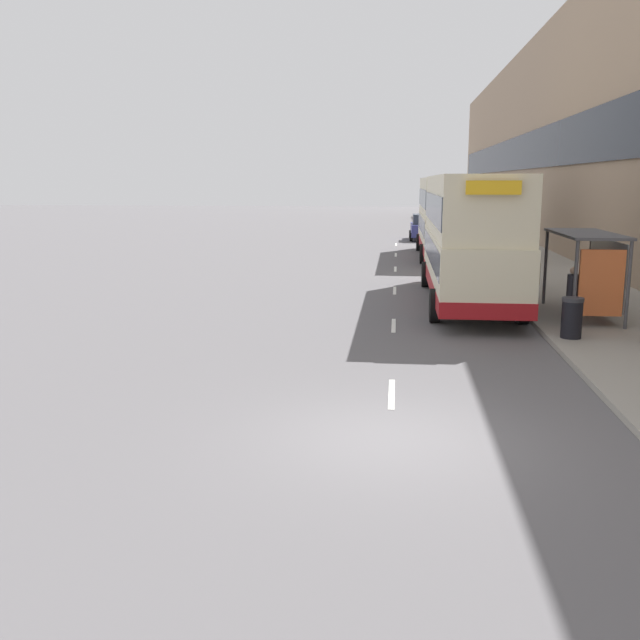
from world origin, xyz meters
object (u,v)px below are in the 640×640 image
Objects in this scene: double_decker_bus_ahead at (445,215)px; pedestrian_1 at (572,296)px; bus_shelter at (593,259)px; pedestrian_3 at (611,274)px; car_0 at (424,227)px; pedestrian_2 at (534,282)px; litter_bin at (572,318)px; double_decker_bus_near at (470,236)px.

double_decker_bus_ahead is 19.83m from pedestrian_1.
pedestrian_3 is at bearing 66.36° from bus_shelter.
car_0 is 2.59× the size of pedestrian_1.
pedestrian_2 reaches higher than pedestrian_1.
pedestrian_3 is 1.59× the size of litter_bin.
litter_bin is at bearing -102.76° from pedestrian_1.
pedestrian_2 is at bearing -141.12° from pedestrian_3.
car_0 is at bearing 91.06° from double_decker_bus_near.
bus_shelter is at bearing 67.76° from litter_bin.
double_decker_bus_ahead is 11.82m from car_0.
double_decker_bus_ahead is (0.17, 15.31, -0.00)m from double_decker_bus_near.
bus_shelter is 0.39× the size of double_decker_bus_ahead.
car_0 is at bearing 94.72° from pedestrian_2.
bus_shelter is 3.45m from litter_bin.
bus_shelter reaches higher than pedestrian_3.
litter_bin is at bearing -70.72° from double_decker_bus_near.
double_decker_bus_ahead reaches higher than pedestrian_2.
bus_shelter is 1.87m from pedestrian_1.
pedestrian_1 is 2.66m from pedestrian_2.
car_0 is 33.07m from litter_bin.
double_decker_bus_ahead is 21.39m from litter_bin.
double_decker_bus_ahead is 6.52× the size of pedestrian_1.
pedestrian_3 is at bearing 66.99° from litter_bin.
double_decker_bus_ahead is at bearing 107.86° from pedestrian_3.
pedestrian_1 is (2.93, -31.38, 0.09)m from car_0.
double_decker_bus_ahead reaches higher than pedestrian_1.
double_decker_bus_near is 1.04× the size of double_decker_bus_ahead.
bus_shelter is 2.50× the size of pedestrian_2.
pedestrian_2 reaches higher than litter_bin.
bus_shelter is at bearing -41.75° from double_decker_bus_near.
litter_bin is (-0.36, -1.59, -0.32)m from pedestrian_1.
double_decker_bus_ahead is 15.43m from pedestrian_3.
pedestrian_3 is at bearing 64.02° from pedestrian_1.
car_0 is (-3.80, 29.98, -0.97)m from bus_shelter.
pedestrian_2 is at bearing 139.96° from bus_shelter.
car_0 is at bearing 95.34° from pedestrian_1.
double_decker_bus_near is 2.61× the size of car_0.
litter_bin is at bearing -113.01° from pedestrian_3.
double_decker_bus_ahead is at bearing 89.38° from double_decker_bus_near.
bus_shelter reaches higher than car_0.
bus_shelter is at bearing -113.64° from pedestrian_3.
car_0 is 2.56× the size of pedestrian_2.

